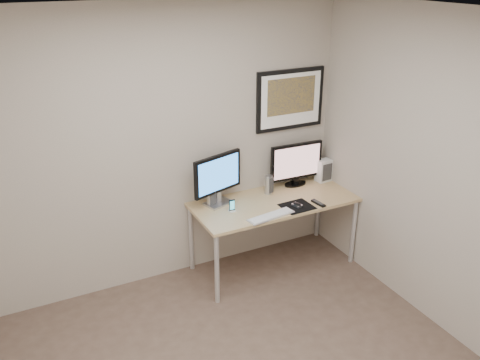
{
  "coord_description": "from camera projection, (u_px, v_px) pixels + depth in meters",
  "views": [
    {
      "loc": [
        -1.3,
        -2.48,
        2.87
      ],
      "look_at": [
        0.5,
        1.1,
        1.14
      ],
      "focal_mm": 38.0,
      "sensor_mm": 36.0,
      "label": 1
    }
  ],
  "objects": [
    {
      "name": "desk",
      "position": [
        274.0,
        207.0,
        4.97
      ],
      "size": [
        1.6,
        0.7,
        0.73
      ],
      "color": "#9C824B",
      "rests_on": "floor"
    },
    {
      "name": "mouse",
      "position": [
        297.0,
        204.0,
        4.82
      ],
      "size": [
        0.08,
        0.11,
        0.03
      ],
      "primitive_type": "ellipsoid",
      "rotation": [
        0.0,
        0.0,
        0.26
      ],
      "color": "black",
      "rests_on": "mousepad"
    },
    {
      "name": "remote",
      "position": [
        318.0,
        203.0,
        4.87
      ],
      "size": [
        0.06,
        0.18,
        0.02
      ],
      "primitive_type": "cube",
      "rotation": [
        0.0,
        0.0,
        0.11
      ],
      "color": "black",
      "rests_on": "desk"
    },
    {
      "name": "monitor_large",
      "position": [
        218.0,
        177.0,
        4.77
      ],
      "size": [
        0.53,
        0.24,
        0.5
      ],
      "rotation": [
        0.0,
        0.0,
        0.3
      ],
      "color": "#ADAEB2",
      "rests_on": "desk"
    },
    {
      "name": "monitor_tv",
      "position": [
        296.0,
        163.0,
        5.2
      ],
      "size": [
        0.58,
        0.14,
        0.45
      ],
      "rotation": [
        0.0,
        0.0,
        -0.04
      ],
      "color": "black",
      "rests_on": "desk"
    },
    {
      "name": "speaker_right",
      "position": [
        268.0,
        184.0,
        5.06
      ],
      "size": [
        0.1,
        0.1,
        0.19
      ],
      "primitive_type": "cylinder",
      "rotation": [
        0.0,
        0.0,
        0.36
      ],
      "color": "#ADAEB2",
      "rests_on": "desk"
    },
    {
      "name": "fan_unit",
      "position": [
        324.0,
        170.0,
        5.35
      ],
      "size": [
        0.16,
        0.13,
        0.23
      ],
      "primitive_type": "cube",
      "rotation": [
        0.0,
        0.0,
        0.09
      ],
      "color": "silver",
      "rests_on": "desk"
    },
    {
      "name": "room",
      "position": [
        217.0,
        159.0,
        3.43
      ],
      "size": [
        3.6,
        3.6,
        3.6
      ],
      "color": "white",
      "rests_on": "ground"
    },
    {
      "name": "framed_art",
      "position": [
        290.0,
        99.0,
        5.0
      ],
      "size": [
        0.75,
        0.04,
        0.6
      ],
      "color": "black",
      "rests_on": "room"
    },
    {
      "name": "keyboard",
      "position": [
        271.0,
        216.0,
        4.63
      ],
      "size": [
        0.48,
        0.19,
        0.02
      ],
      "primitive_type": "cube",
      "rotation": [
        0.0,
        0.0,
        0.14
      ],
      "color": "silver",
      "rests_on": "desk"
    },
    {
      "name": "speaker_left",
      "position": [
        211.0,
        195.0,
        4.82
      ],
      "size": [
        0.09,
        0.09,
        0.2
      ],
      "primitive_type": "cylinder",
      "rotation": [
        0.0,
        0.0,
        0.13
      ],
      "color": "#ADAEB2",
      "rests_on": "desk"
    },
    {
      "name": "phone_dock",
      "position": [
        232.0,
        206.0,
        4.7
      ],
      "size": [
        0.06,
        0.06,
        0.12
      ],
      "primitive_type": "cube",
      "rotation": [
        0.0,
        0.0,
        0.02
      ],
      "color": "black",
      "rests_on": "desk"
    },
    {
      "name": "mousepad",
      "position": [
        297.0,
        206.0,
        4.82
      ],
      "size": [
        0.3,
        0.27,
        0.0
      ],
      "primitive_type": "cube",
      "rotation": [
        0.0,
        0.0,
        0.03
      ],
      "color": "black",
      "rests_on": "desk"
    }
  ]
}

